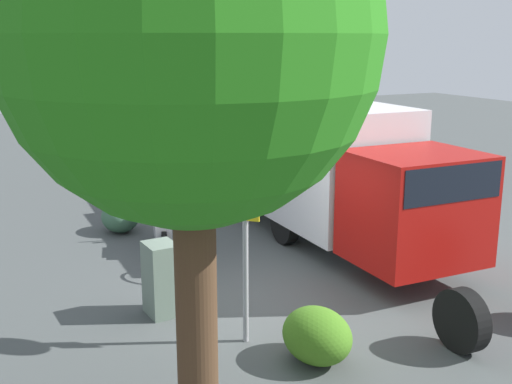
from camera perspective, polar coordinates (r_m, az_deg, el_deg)
ground_plane at (r=10.53m, az=0.90°, el=-9.97°), size 60.00×60.00×0.00m
box_truck_near at (r=13.03m, az=7.49°, el=2.04°), size 8.43×2.30×2.90m
box_truck_far at (r=17.33m, az=-1.03°, el=4.81°), size 8.22×2.54×2.70m
motorcycle at (r=13.02m, az=-8.46°, el=-2.97°), size 1.78×0.71×1.20m
stop_sign at (r=8.60m, az=-1.04°, el=-1.11°), size 0.71×0.33×3.05m
street_tree at (r=6.02m, az=-5.97°, el=13.64°), size 3.61×3.61×6.07m
utility_cabinet at (r=10.05m, az=-8.50°, el=-7.74°), size 0.59×0.49×1.16m
bike_rack_hoop at (r=11.71m, az=-9.47°, el=-7.64°), size 0.85×0.12×0.85m
shrub_near_sign at (r=8.71m, az=5.50°, el=-12.70°), size 1.07×0.88×0.73m
shrub_by_tree at (r=14.44m, az=-12.12°, el=-2.20°), size 0.99×0.81×0.68m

